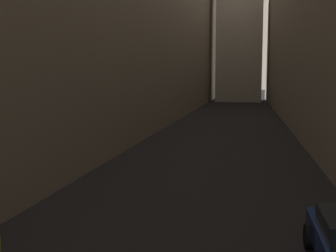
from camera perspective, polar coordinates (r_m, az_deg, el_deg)
ground_plane at (r=42.98m, az=7.92°, el=0.27°), size 264.00×264.00×0.00m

